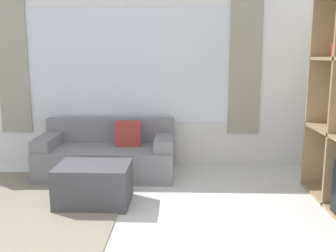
% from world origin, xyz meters
% --- Properties ---
extents(wall_back, '(6.54, 0.11, 2.70)m').
position_xyz_m(wall_back, '(0.00, 3.10, 1.36)').
color(wall_back, white).
rests_on(wall_back, ground_plane).
extents(area_rug, '(2.23, 2.20, 0.01)m').
position_xyz_m(area_rug, '(-1.01, 1.55, 0.01)').
color(area_rug, gray).
rests_on(area_rug, ground_plane).
extents(couch_main, '(1.79, 0.85, 0.74)m').
position_xyz_m(couch_main, '(-0.24, 2.63, 0.27)').
color(couch_main, gray).
rests_on(couch_main, ground_plane).
extents(ottoman, '(0.78, 0.58, 0.44)m').
position_xyz_m(ottoman, '(-0.20, 1.60, 0.22)').
color(ottoman, '#47474C').
rests_on(ottoman, ground_plane).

